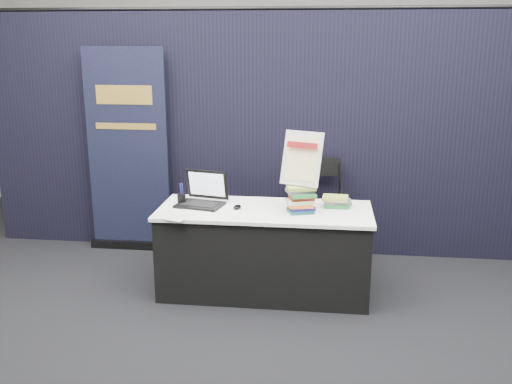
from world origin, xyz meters
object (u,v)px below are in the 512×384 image
object	(u,v)px
stacking_chair	(316,208)
laptop	(201,197)
book_stack_short	(336,201)
info_sign	(302,159)
book_stack_tall	(301,199)
pullup_banner	(128,163)
display_table	(265,251)

from	to	relation	value
stacking_chair	laptop	bearing A→B (deg)	-155.27
book_stack_short	info_sign	bearing A→B (deg)	-148.68
laptop	info_sign	world-z (taller)	info_sign
laptop	book_stack_tall	bearing A→B (deg)	3.27
laptop	book_stack_tall	distance (m)	0.88
book_stack_tall	info_sign	world-z (taller)	info_sign
laptop	pullup_banner	xyz separation A→B (m)	(-0.93, 0.82, 0.10)
display_table	laptop	size ratio (longest dim) A/B	4.18
info_sign	stacking_chair	size ratio (longest dim) A/B	0.45
book_stack_tall	info_sign	bearing A→B (deg)	90.00
pullup_banner	stacking_chair	distance (m)	1.96
book_stack_tall	stacking_chair	world-z (taller)	stacking_chair
book_stack_tall	stacking_chair	xyz separation A→B (m)	(0.12, 0.75, -0.29)
laptop	book_stack_short	bearing A→B (deg)	15.74
stacking_chair	book_stack_tall	bearing A→B (deg)	-106.48
stacking_chair	book_stack_short	bearing A→B (deg)	-79.51
display_table	info_sign	distance (m)	0.87
laptop	stacking_chair	world-z (taller)	laptop
display_table	book_stack_tall	world-z (taller)	book_stack_tall
laptop	info_sign	xyz separation A→B (m)	(0.87, -0.10, 0.38)
laptop	display_table	bearing A→B (deg)	4.58
book_stack_short	stacking_chair	size ratio (longest dim) A/B	0.21
book_stack_tall	pullup_banner	distance (m)	2.04
display_table	book_stack_short	size ratio (longest dim) A/B	8.55
laptop	info_sign	bearing A→B (deg)	5.25
info_sign	book_stack_short	bearing A→B (deg)	52.91
stacking_chair	info_sign	bearing A→B (deg)	-106.86
book_stack_tall	book_stack_short	size ratio (longest dim) A/B	1.17
pullup_banner	stacking_chair	bearing A→B (deg)	-5.92
book_stack_short	book_stack_tall	bearing A→B (deg)	-144.54
book_stack_tall	book_stack_short	distance (m)	0.37
book_stack_short	pullup_banner	bearing A→B (deg)	160.42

